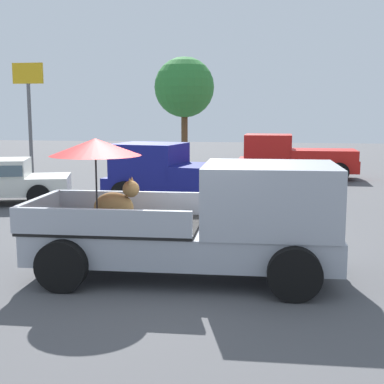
{
  "coord_description": "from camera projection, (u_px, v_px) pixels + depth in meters",
  "views": [
    {
      "loc": [
        1.56,
        -8.52,
        2.72
      ],
      "look_at": [
        -0.22,
        2.16,
        1.1
      ],
      "focal_mm": 50.06,
      "sensor_mm": 36.0,
      "label": 1
    }
  ],
  "objects": [
    {
      "name": "pickup_truck_main",
      "position": [
        207.0,
        219.0,
        8.77
      ],
      "size": [
        5.13,
        2.43,
        2.3
      ],
      "rotation": [
        0.0,
        0.0,
        0.05
      ],
      "color": "black",
      "rests_on": "ground"
    },
    {
      "name": "pickup_truck_far",
      "position": [
        292.0,
        157.0,
        22.09
      ],
      "size": [
        4.81,
        2.18,
        1.8
      ],
      "rotation": [
        0.0,
        0.0,
        3.15
      ],
      "color": "black",
      "rests_on": "ground"
    },
    {
      "name": "motel_sign",
      "position": [
        29.0,
        96.0,
        23.72
      ],
      "size": [
        1.4,
        0.16,
        4.86
      ],
      "color": "#59595B",
      "rests_on": "ground"
    },
    {
      "name": "pickup_truck_red",
      "position": [
        181.0,
        175.0,
        15.72
      ],
      "size": [
        5.04,
        2.8,
        1.8
      ],
      "rotation": [
        0.0,
        0.0,
        2.97
      ],
      "color": "black",
      "rests_on": "ground"
    },
    {
      "name": "ground_plane",
      "position": [
        184.0,
        276.0,
        8.97
      ],
      "size": [
        80.0,
        80.0,
        0.0
      ],
      "primitive_type": "plane",
      "color": "#4C4C4F"
    },
    {
      "name": "tree_by_lot",
      "position": [
        184.0,
        88.0,
        26.39
      ],
      "size": [
        2.96,
        2.96,
        5.41
      ],
      "color": "brown",
      "rests_on": "ground"
    }
  ]
}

